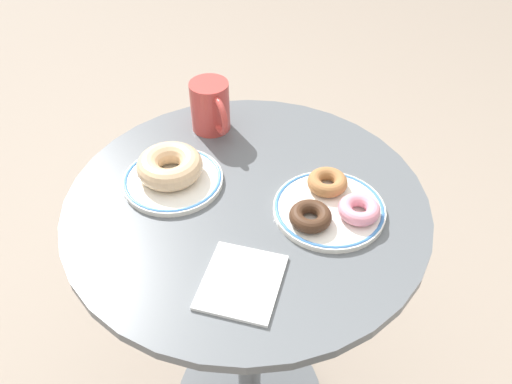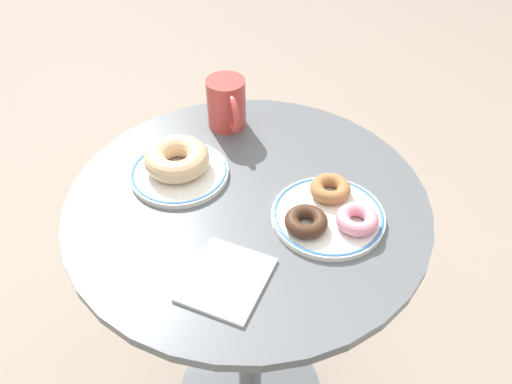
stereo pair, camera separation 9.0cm
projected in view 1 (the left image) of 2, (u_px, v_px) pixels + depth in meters
The scene contains 9 objects.
cafe_table at pixel (248, 291), 1.10m from camera, with size 0.63×0.63×0.72m.
plate_left at pixel (173, 180), 0.96m from camera, with size 0.18×0.18×0.01m.
plate_right at pixel (329, 209), 0.90m from camera, with size 0.19×0.19×0.01m.
donut_glazed at pixel (170, 166), 0.94m from camera, with size 0.12×0.12×0.04m, color #E0B789.
donut_pink_frosted at pixel (359, 209), 0.88m from camera, with size 0.07×0.07×0.02m, color pink.
donut_cinnamon at pixel (327, 182), 0.93m from camera, with size 0.07×0.07×0.02m, color #A36B3D.
donut_chocolate at pixel (310, 216), 0.86m from camera, with size 0.07×0.07×0.02m, color #422819.
paper_napkin at pixel (242, 282), 0.79m from camera, with size 0.11×0.13×0.01m, color white.
coffee_mug at pixel (211, 107), 1.05m from camera, with size 0.10×0.10×0.10m.
Camera 1 is at (0.27, -0.62, 1.36)m, focal length 37.64 mm.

